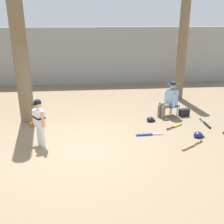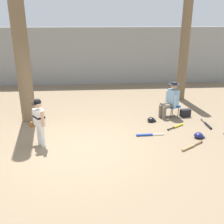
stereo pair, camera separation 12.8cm
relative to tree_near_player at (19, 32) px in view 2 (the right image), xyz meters
The scene contains 14 objects.
ground_plane 3.93m from the tree_near_player, 50.07° to the right, with size 60.00×60.00×0.00m, color #7F6B51.
concrete_back_wall 5.31m from the tree_near_player, 69.77° to the left, with size 18.00×0.36×2.75m, color gray.
tree_near_player is the anchor object (origin of this frame).
tree_behind_spectator 6.09m from the tree_near_player, 18.81° to the left, with size 0.49×0.49×5.15m.
young_ballplayer 2.88m from the tree_near_player, 68.98° to the right, with size 0.53×0.50×1.31m.
folding_stool 5.41m from the tree_near_player, ahead, with size 0.52×0.52×0.41m.
seated_spectator 5.21m from the tree_near_player, ahead, with size 0.67×0.54×1.20m.
handbag_beside_stool 5.92m from the tree_near_player, ahead, with size 0.34×0.18×0.26m, color black.
bat_black_composite 6.42m from the tree_near_player, ahead, with size 0.07×0.77×0.07m.
bat_wood_tan 5.89m from the tree_near_player, 26.78° to the right, with size 0.72×0.49×0.07m.
bat_blue_youth 4.83m from the tree_near_player, 22.59° to the right, with size 0.81×0.09×0.07m.
bat_yellow_trainer 5.57m from the tree_near_player, 11.54° to the right, with size 0.62×0.45×0.07m.
batting_helmet_black 4.88m from the tree_near_player, ahead, with size 0.28×0.22×0.16m.
batting_helmet_navy 6.05m from the tree_near_player, 19.08° to the right, with size 0.30×0.23×0.17m.
Camera 2 is at (0.40, -6.17, 3.28)m, focal length 41.94 mm.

